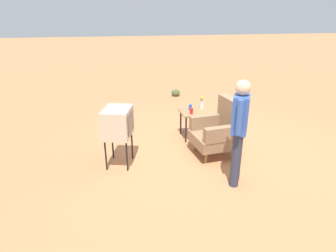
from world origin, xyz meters
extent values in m
plane|color=#C17A4C|center=(0.00, 0.00, 0.00)|extent=(60.00, 60.00, 0.00)
cylinder|color=#937047|center=(-0.29, -0.35, 0.11)|extent=(0.05, 0.05, 0.22)
cylinder|color=#937047|center=(0.24, -0.29, 0.11)|extent=(0.05, 0.05, 0.22)
cylinder|color=#937047|center=(-0.35, 0.18, 0.11)|extent=(0.05, 0.05, 0.22)
cylinder|color=#937047|center=(0.18, 0.24, 0.11)|extent=(0.05, 0.05, 0.22)
cube|color=#8C6B4C|center=(-0.05, -0.06, 0.32)|extent=(0.84, 0.84, 0.20)
cube|color=#8C6B4C|center=(-0.09, 0.26, 0.74)|extent=(0.77, 0.24, 0.64)
cube|color=#8C6B4C|center=(-0.37, -0.09, 0.55)|extent=(0.21, 0.70, 0.26)
cube|color=#8C6B4C|center=(0.26, -0.02, 0.55)|extent=(0.21, 0.70, 0.26)
cylinder|color=black|center=(-1.14, -0.42, 0.28)|extent=(0.04, 0.04, 0.55)
cylinder|color=black|center=(-0.69, -0.42, 0.28)|extent=(0.04, 0.04, 0.55)
cylinder|color=black|center=(-1.14, 0.03, 0.28)|extent=(0.04, 0.04, 0.55)
cylinder|color=black|center=(-0.69, 0.03, 0.28)|extent=(0.04, 0.04, 0.55)
cube|color=#937047|center=(-0.92, -0.20, 0.57)|extent=(0.56, 0.56, 0.03)
cylinder|color=black|center=(0.23, -1.68, 0.28)|extent=(0.03, 0.03, 0.55)
cylinder|color=black|center=(-0.19, -1.56, 0.28)|extent=(0.03, 0.03, 0.55)
cylinder|color=black|center=(0.13, -2.03, 0.28)|extent=(0.03, 0.03, 0.55)
cylinder|color=black|center=(-0.29, -1.91, 0.28)|extent=(0.03, 0.03, 0.55)
cube|color=#BCB299|center=(-0.03, -1.79, 0.79)|extent=(0.70, 0.59, 0.48)
cube|color=#383D3F|center=(0.03, -1.58, 0.79)|extent=(0.41, 0.13, 0.34)
cylinder|color=#2D3347|center=(0.84, 0.00, 0.43)|extent=(0.14, 0.14, 0.86)
cylinder|color=#2D3347|center=(1.01, -0.10, 0.43)|extent=(0.14, 0.14, 0.86)
cube|color=#3356A8|center=(0.93, -0.05, 1.14)|extent=(0.42, 0.37, 0.56)
cylinder|color=#3356A8|center=(0.71, 0.06, 1.17)|extent=(0.09, 0.09, 0.50)
cylinder|color=#3356A8|center=(1.14, -0.17, 1.17)|extent=(0.09, 0.09, 0.50)
sphere|color=#DBAD84|center=(0.93, -0.05, 1.53)|extent=(0.22, 0.22, 0.22)
cylinder|color=blue|center=(-1.01, -0.25, 0.65)|extent=(0.07, 0.07, 0.12)
cylinder|color=red|center=(-0.77, -0.29, 0.65)|extent=(0.07, 0.07, 0.12)
cylinder|color=silver|center=(-1.10, 0.03, 0.67)|extent=(0.09, 0.09, 0.18)
sphere|color=yellow|center=(-1.10, 0.03, 0.81)|extent=(0.07, 0.07, 0.07)
sphere|color=#E04C66|center=(-1.14, 0.04, 0.81)|extent=(0.07, 0.07, 0.07)
sphere|color=orange|center=(-1.06, 0.02, 0.81)|extent=(0.07, 0.07, 0.07)
ellipsoid|color=#475B33|center=(-4.21, 0.17, 0.11)|extent=(0.27, 0.27, 0.21)
camera|label=1|loc=(4.58, -1.87, 2.51)|focal=30.86mm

